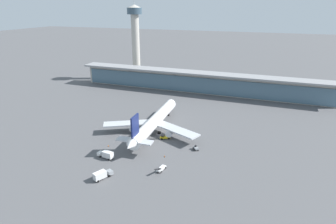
{
  "coord_description": "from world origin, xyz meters",
  "views": [
    {
      "loc": [
        47.06,
        -116.85,
        59.06
      ],
      "look_at": [
        0.0,
        10.24,
        7.82
      ],
      "focal_mm": 30.18,
      "sensor_mm": 36.0,
      "label": 1
    }
  ],
  "objects_px": {
    "control_tower": "(135,36)",
    "safety_cone_alpha": "(165,156)",
    "safety_cone_bravo": "(108,146)",
    "service_truck_by_tail_white": "(106,154)",
    "service_truck_under_wing_yellow": "(165,137)",
    "service_truck_near_nose_white": "(161,169)",
    "service_truck_on_taxiway_grey": "(102,175)",
    "airliner_on_stand": "(154,122)",
    "service_truck_mid_apron_grey": "(196,148)"
  },
  "relations": [
    {
      "from": "service_truck_on_taxiway_grey",
      "to": "control_tower",
      "type": "xyz_separation_m",
      "value": [
        -55.48,
        141.53,
        33.81
      ]
    },
    {
      "from": "service_truck_on_taxiway_grey",
      "to": "service_truck_mid_apron_grey",
      "type": "bearing_deg",
      "value": 51.59
    },
    {
      "from": "service_truck_near_nose_white",
      "to": "service_truck_mid_apron_grey",
      "type": "bearing_deg",
      "value": 68.47
    },
    {
      "from": "airliner_on_stand",
      "to": "control_tower",
      "type": "bearing_deg",
      "value": 120.57
    },
    {
      "from": "service_truck_near_nose_white",
      "to": "service_truck_by_tail_white",
      "type": "height_order",
      "value": "service_truck_by_tail_white"
    },
    {
      "from": "service_truck_near_nose_white",
      "to": "service_truck_on_taxiway_grey",
      "type": "height_order",
      "value": "service_truck_on_taxiway_grey"
    },
    {
      "from": "service_truck_mid_apron_grey",
      "to": "control_tower",
      "type": "distance_m",
      "value": 140.11
    },
    {
      "from": "service_truck_under_wing_yellow",
      "to": "service_truck_mid_apron_grey",
      "type": "distance_m",
      "value": 17.49
    },
    {
      "from": "service_truck_near_nose_white",
      "to": "safety_cone_alpha",
      "type": "distance_m",
      "value": 10.44
    },
    {
      "from": "service_truck_mid_apron_grey",
      "to": "safety_cone_alpha",
      "type": "bearing_deg",
      "value": -135.21
    },
    {
      "from": "service_truck_near_nose_white",
      "to": "service_truck_under_wing_yellow",
      "type": "distance_m",
      "value": 27.46
    },
    {
      "from": "safety_cone_alpha",
      "to": "service_truck_near_nose_white",
      "type": "bearing_deg",
      "value": -76.49
    },
    {
      "from": "service_truck_mid_apron_grey",
      "to": "safety_cone_bravo",
      "type": "bearing_deg",
      "value": -164.52
    },
    {
      "from": "service_truck_mid_apron_grey",
      "to": "service_truck_by_tail_white",
      "type": "distance_m",
      "value": 38.24
    },
    {
      "from": "service_truck_under_wing_yellow",
      "to": "safety_cone_alpha",
      "type": "height_order",
      "value": "service_truck_under_wing_yellow"
    },
    {
      "from": "safety_cone_alpha",
      "to": "service_truck_under_wing_yellow",
      "type": "bearing_deg",
      "value": 110.69
    },
    {
      "from": "service_truck_under_wing_yellow",
      "to": "service_truck_on_taxiway_grey",
      "type": "bearing_deg",
      "value": -104.03
    },
    {
      "from": "service_truck_on_taxiway_grey",
      "to": "safety_cone_bravo",
      "type": "height_order",
      "value": "service_truck_on_taxiway_grey"
    },
    {
      "from": "safety_cone_bravo",
      "to": "service_truck_near_nose_white",
      "type": "bearing_deg",
      "value": -19.23
    },
    {
      "from": "service_truck_near_nose_white",
      "to": "safety_cone_bravo",
      "type": "xyz_separation_m",
      "value": [
        -29.39,
        10.25,
        -0.49
      ]
    },
    {
      "from": "safety_cone_bravo",
      "to": "service_truck_mid_apron_grey",
      "type": "bearing_deg",
      "value": 15.48
    },
    {
      "from": "service_truck_mid_apron_grey",
      "to": "safety_cone_alpha",
      "type": "xyz_separation_m",
      "value": [
        -10.58,
        -10.5,
        -0.56
      ]
    },
    {
      "from": "service_truck_near_nose_white",
      "to": "safety_cone_bravo",
      "type": "bearing_deg",
      "value": 160.77
    },
    {
      "from": "service_truck_under_wing_yellow",
      "to": "safety_cone_bravo",
      "type": "xyz_separation_m",
      "value": [
        -20.92,
        -15.87,
        -0.49
      ]
    },
    {
      "from": "service_truck_under_wing_yellow",
      "to": "service_truck_near_nose_white",
      "type": "bearing_deg",
      "value": -72.03
    },
    {
      "from": "service_truck_on_taxiway_grey",
      "to": "safety_cone_bravo",
      "type": "bearing_deg",
      "value": 116.38
    },
    {
      "from": "control_tower",
      "to": "safety_cone_alpha",
      "type": "height_order",
      "value": "control_tower"
    },
    {
      "from": "airliner_on_stand",
      "to": "service_truck_mid_apron_grey",
      "type": "height_order",
      "value": "airliner_on_stand"
    },
    {
      "from": "service_truck_under_wing_yellow",
      "to": "service_truck_by_tail_white",
      "type": "relative_size",
      "value": 0.88
    },
    {
      "from": "control_tower",
      "to": "safety_cone_bravo",
      "type": "bearing_deg",
      "value": -69.59
    },
    {
      "from": "control_tower",
      "to": "safety_cone_alpha",
      "type": "xyz_separation_m",
      "value": [
        71.16,
        -118.9,
        -35.19
      ]
    },
    {
      "from": "safety_cone_alpha",
      "to": "safety_cone_bravo",
      "type": "distance_m",
      "value": 26.96
    },
    {
      "from": "control_tower",
      "to": "airliner_on_stand",
      "type": "bearing_deg",
      "value": -59.43
    },
    {
      "from": "safety_cone_bravo",
      "to": "service_truck_by_tail_white",
      "type": "bearing_deg",
      "value": -62.85
    },
    {
      "from": "service_truck_near_nose_white",
      "to": "control_tower",
      "type": "height_order",
      "value": "control_tower"
    },
    {
      "from": "airliner_on_stand",
      "to": "service_truck_mid_apron_grey",
      "type": "bearing_deg",
      "value": -24.76
    },
    {
      "from": "service_truck_by_tail_white",
      "to": "safety_cone_alpha",
      "type": "height_order",
      "value": "service_truck_by_tail_white"
    },
    {
      "from": "airliner_on_stand",
      "to": "safety_cone_alpha",
      "type": "height_order",
      "value": "airliner_on_stand"
    },
    {
      "from": "safety_cone_bravo",
      "to": "control_tower",
      "type": "bearing_deg",
      "value": 110.41
    },
    {
      "from": "airliner_on_stand",
      "to": "service_truck_by_tail_white",
      "type": "relative_size",
      "value": 8.44
    },
    {
      "from": "service_truck_by_tail_white",
      "to": "control_tower",
      "type": "xyz_separation_m",
      "value": [
        -48.97,
        128.09,
        33.81
      ]
    },
    {
      "from": "service_truck_on_taxiway_grey",
      "to": "safety_cone_bravo",
      "type": "xyz_separation_m",
      "value": [
        -11.27,
        22.73,
        -1.37
      ]
    },
    {
      "from": "service_truck_by_tail_white",
      "to": "service_truck_mid_apron_grey",
      "type": "bearing_deg",
      "value": 31.01
    },
    {
      "from": "control_tower",
      "to": "safety_cone_alpha",
      "type": "relative_size",
      "value": 92.76
    },
    {
      "from": "control_tower",
      "to": "service_truck_mid_apron_grey",
      "type": "bearing_deg",
      "value": -52.98
    },
    {
      "from": "service_truck_under_wing_yellow",
      "to": "service_truck_by_tail_white",
      "type": "bearing_deg",
      "value": -122.69
    },
    {
      "from": "airliner_on_stand",
      "to": "safety_cone_bravo",
      "type": "distance_m",
      "value": 25.83
    },
    {
      "from": "service_truck_near_nose_white",
      "to": "service_truck_on_taxiway_grey",
      "type": "bearing_deg",
      "value": -145.44
    },
    {
      "from": "safety_cone_alpha",
      "to": "service_truck_by_tail_white",
      "type": "bearing_deg",
      "value": -157.5
    },
    {
      "from": "control_tower",
      "to": "safety_cone_alpha",
      "type": "bearing_deg",
      "value": -59.1
    }
  ]
}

